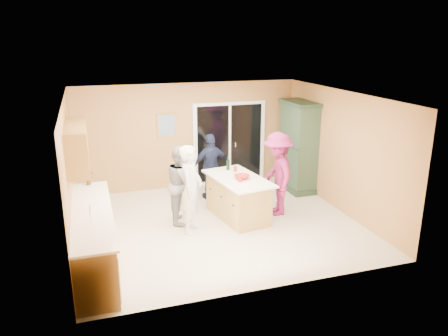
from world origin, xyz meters
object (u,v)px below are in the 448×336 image
object	(u,v)px
kitchen_island	(238,199)
green_hutch	(299,147)
woman_white	(191,189)
woman_magenta	(278,174)
woman_grey	(182,184)
woman_navy	(211,167)

from	to	relation	value
kitchen_island	green_hutch	world-z (taller)	green_hutch
woman_white	kitchen_island	bearing A→B (deg)	-42.02
kitchen_island	woman_white	size ratio (longest dim) A/B	1.04
green_hutch	woman_white	size ratio (longest dim) A/B	1.27
green_hutch	kitchen_island	bearing A→B (deg)	-148.13
woman_magenta	green_hutch	bearing A→B (deg)	146.52
kitchen_island	green_hutch	size ratio (longest dim) A/B	0.82
kitchen_island	woman_grey	size ratio (longest dim) A/B	1.12
woman_white	woman_grey	bearing A→B (deg)	34.27
kitchen_island	woman_magenta	xyz separation A→B (m)	(0.87, -0.05, 0.48)
green_hutch	woman_magenta	world-z (taller)	green_hutch
woman_white	woman_magenta	distance (m)	1.97
woman_navy	green_hutch	bearing A→B (deg)	172.68
woman_white	green_hutch	bearing A→B (deg)	-33.33
woman_white	woman_grey	world-z (taller)	woman_white
kitchen_island	woman_white	world-z (taller)	woman_white
kitchen_island	woman_grey	bearing A→B (deg)	161.69
woman_white	woman_magenta	bearing A→B (deg)	-51.50
kitchen_island	woman_white	xyz separation A→B (m)	(-1.08, -0.37, 0.45)
kitchen_island	woman_magenta	world-z (taller)	woman_magenta
woman_navy	woman_magenta	size ratio (longest dim) A/B	0.87
green_hutch	woman_white	world-z (taller)	green_hutch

